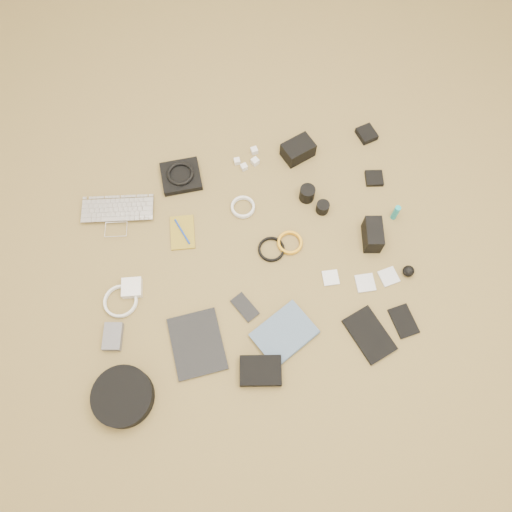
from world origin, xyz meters
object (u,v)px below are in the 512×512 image
object	(u,v)px
headphone_case	(123,397)
paperback	(298,350)
laptop	(117,219)
phone	(245,307)
tablet	(197,344)
dslr_camera	(298,150)

from	to	relation	value
headphone_case	paperback	size ratio (longest dim) A/B	1.00
laptop	phone	xyz separation A→B (m)	(0.42, -0.54, -0.01)
headphone_case	paperback	world-z (taller)	headphone_case
paperback	tablet	bearing A→B (deg)	47.08
dslr_camera	tablet	size ratio (longest dim) A/B	0.54
headphone_case	phone	bearing A→B (deg)	21.78
phone	paperback	size ratio (longest dim) A/B	0.51
tablet	paperback	xyz separation A→B (m)	(0.37, -0.14, 0.01)
laptop	tablet	distance (m)	0.66
laptop	dslr_camera	bearing A→B (deg)	20.13
laptop	paperback	bearing A→B (deg)	-39.56
laptop	headphone_case	distance (m)	0.76
tablet	headphone_case	size ratio (longest dim) A/B	1.12
headphone_case	dslr_camera	bearing A→B (deg)	41.35
tablet	dslr_camera	bearing A→B (deg)	49.78
dslr_camera	paperback	xyz separation A→B (m)	(-0.28, -0.86, -0.03)
laptop	tablet	size ratio (longest dim) A/B	1.23
dslr_camera	paperback	world-z (taller)	dslr_camera
dslr_camera	headphone_case	size ratio (longest dim) A/B	0.60
headphone_case	laptop	bearing A→B (deg)	81.70
tablet	paperback	bearing A→B (deg)	-18.61
dslr_camera	headphone_case	xyz separation A→B (m)	(-0.96, -0.85, -0.01)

